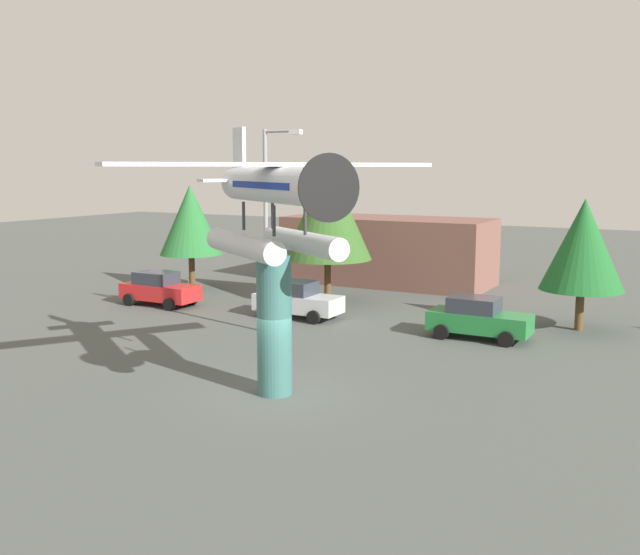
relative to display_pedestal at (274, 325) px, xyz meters
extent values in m
plane|color=#4C514C|center=(0.00, 0.00, -2.22)|extent=(140.00, 140.00, 0.00)
cylinder|color=#386B66|center=(0.00, 0.00, 0.00)|extent=(1.10, 1.10, 4.44)
cylinder|color=silver|center=(-0.56, -0.83, 2.57)|extent=(4.37, 3.27, 0.70)
cylinder|color=#333338|center=(0.71, -1.09, 3.37)|extent=(0.14, 0.14, 0.90)
cylinder|color=#333338|center=(-1.27, 0.26, 3.37)|extent=(0.14, 0.14, 0.90)
cylinder|color=silver|center=(0.56, 0.83, 2.57)|extent=(4.37, 3.27, 0.70)
cylinder|color=#333338|center=(1.27, -0.26, 3.37)|extent=(0.14, 0.14, 0.90)
cylinder|color=#333338|center=(-0.71, 1.09, 3.37)|extent=(0.14, 0.14, 0.90)
cylinder|color=silver|center=(0.00, 0.00, 4.37)|extent=(5.75, 4.39, 1.10)
cube|color=#193399|center=(0.17, -0.11, 4.37)|extent=(4.23, 3.38, 0.20)
cone|color=#262628|center=(2.69, -1.82, 4.37)|extent=(1.07, 1.12, 0.88)
cylinder|color=black|center=(3.02, -2.05, 4.37)|extent=(1.04, 1.51, 1.80)
cube|color=silver|center=(0.33, -0.22, 4.98)|extent=(6.75, 9.23, 0.12)
cube|color=silver|center=(-2.32, 1.57, 4.47)|extent=(2.15, 2.71, 0.10)
cube|color=silver|center=(-2.32, 1.57, 5.57)|extent=(0.81, 0.60, 1.30)
cube|color=red|center=(-13.09, 9.63, -1.50)|extent=(4.20, 1.70, 0.80)
cube|color=#2D333D|center=(-13.34, 9.63, -0.78)|extent=(2.00, 1.56, 0.64)
cylinder|color=black|center=(-11.74, 8.73, -1.90)|extent=(0.64, 0.22, 0.64)
cylinder|color=black|center=(-11.74, 10.53, -1.90)|extent=(0.64, 0.22, 0.64)
cylinder|color=black|center=(-14.44, 8.73, -1.90)|extent=(0.64, 0.22, 0.64)
cylinder|color=black|center=(-14.44, 10.53, -1.90)|extent=(0.64, 0.22, 0.64)
cube|color=silver|center=(-5.20, 10.36, -1.50)|extent=(4.20, 1.70, 0.80)
cube|color=#2D333D|center=(-5.45, 10.36, -0.78)|extent=(2.00, 1.56, 0.64)
cylinder|color=black|center=(-3.85, 9.46, -1.90)|extent=(0.64, 0.22, 0.64)
cylinder|color=black|center=(-3.85, 11.26, -1.90)|extent=(0.64, 0.22, 0.64)
cylinder|color=black|center=(-6.55, 9.46, -1.90)|extent=(0.64, 0.22, 0.64)
cylinder|color=black|center=(-6.55, 11.26, -1.90)|extent=(0.64, 0.22, 0.64)
cube|color=#237A38|center=(3.61, 10.35, -1.50)|extent=(4.20, 1.70, 0.80)
cube|color=#2D333D|center=(3.36, 10.35, -0.78)|extent=(2.00, 1.56, 0.64)
cylinder|color=black|center=(4.96, 9.45, -1.90)|extent=(0.64, 0.22, 0.64)
cylinder|color=black|center=(4.96, 11.25, -1.90)|extent=(0.64, 0.22, 0.64)
cylinder|color=black|center=(2.26, 9.45, -1.90)|extent=(0.64, 0.22, 0.64)
cylinder|color=black|center=(2.26, 11.25, -1.90)|extent=(0.64, 0.22, 0.64)
cylinder|color=gray|center=(-4.87, 7.11, 2.13)|extent=(0.18, 0.18, 8.71)
cylinder|color=gray|center=(-4.07, 7.11, 6.38)|extent=(1.60, 0.12, 0.12)
cube|color=silver|center=(-3.37, 7.11, 6.33)|extent=(0.50, 0.28, 0.20)
cube|color=brown|center=(-5.54, 22.00, -0.18)|extent=(12.57, 5.28, 4.08)
cylinder|color=brown|center=(-14.90, 14.51, -1.19)|extent=(0.36, 0.36, 2.06)
cone|color=#287033|center=(-14.90, 14.51, 1.87)|extent=(3.67, 3.67, 4.08)
cylinder|color=brown|center=(-5.96, 14.80, -1.08)|extent=(0.36, 0.36, 2.29)
cone|color=#335B23|center=(-5.96, 14.80, 2.69)|extent=(4.71, 4.71, 5.23)
cylinder|color=brown|center=(7.03, 14.02, -1.32)|extent=(0.36, 0.36, 1.80)
cone|color=#1E6028|center=(7.03, 14.02, 1.58)|extent=(3.60, 3.60, 4.00)
camera|label=1|loc=(11.69, -18.48, 4.89)|focal=39.99mm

